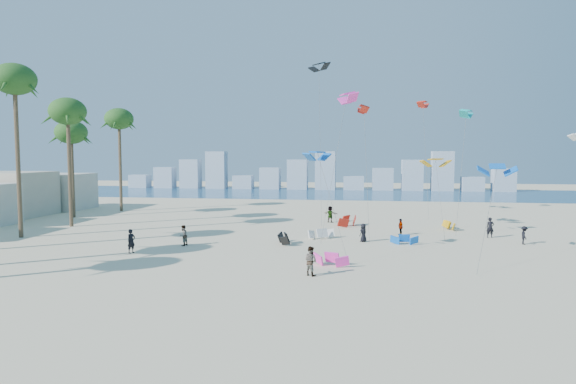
# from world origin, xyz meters

# --- Properties ---
(ground) EXTENTS (220.00, 220.00, 0.00)m
(ground) POSITION_xyz_m (0.00, 0.00, 0.00)
(ground) COLOR beige
(ground) RESTS_ON ground
(ocean) EXTENTS (220.00, 220.00, 0.00)m
(ocean) POSITION_xyz_m (0.00, 72.00, 0.01)
(ocean) COLOR navy
(ocean) RESTS_ON ground
(kitesurfer_near) EXTENTS (0.70, 0.81, 1.88)m
(kitesurfer_near) POSITION_xyz_m (-8.51, 10.78, 0.94)
(kitesurfer_near) COLOR black
(kitesurfer_near) RESTS_ON ground
(kitesurfer_mid) EXTENTS (1.14, 1.09, 1.86)m
(kitesurfer_mid) POSITION_xyz_m (5.95, 5.98, 0.93)
(kitesurfer_mid) COLOR gray
(kitesurfer_mid) RESTS_ON ground
(kitesurfers_far) EXTENTS (29.30, 17.06, 1.88)m
(kitesurfers_far) POSITION_xyz_m (9.37, 22.50, 0.86)
(kitesurfers_far) COLOR black
(kitesurfers_far) RESTS_ON ground
(grounded_kites) EXTENTS (16.63, 21.25, 1.06)m
(grounded_kites) POSITION_xyz_m (8.42, 20.62, 0.45)
(grounded_kites) COLOR black
(grounded_kites) RESTS_ON ground
(flying_kites) EXTENTS (31.10, 33.02, 18.65)m
(flying_kites) POSITION_xyz_m (14.43, 23.83, 11.41)
(flying_kites) COLOR blue
(flying_kites) RESTS_ON ground
(palm_row) EXTENTS (8.40, 44.80, 15.86)m
(palm_row) POSITION_xyz_m (-22.56, 16.16, 11.58)
(palm_row) COLOR brown
(palm_row) RESTS_ON ground
(distant_skyline) EXTENTS (85.00, 3.00, 8.40)m
(distant_skyline) POSITION_xyz_m (-1.19, 82.00, 3.09)
(distant_skyline) COLOR #9EADBF
(distant_skyline) RESTS_ON ground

